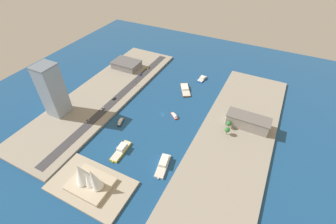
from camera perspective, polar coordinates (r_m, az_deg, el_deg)
The scene contains 22 objects.
ground_plane at distance 258.94m, azimuth -1.31°, elevation -0.40°, with size 440.00×440.00×0.00m, color navy.
quay_west at distance 241.17m, azimuth 15.91°, elevation -5.74°, with size 70.00×240.00×2.45m, color gray.
quay_east at distance 296.60m, azimuth -15.22°, elevation 4.33°, with size 70.00×240.00×2.45m, color gray.
peninsula_point at distance 208.34m, azimuth -18.01°, elevation -16.51°, with size 66.78×39.84×2.00m, color #A89E89.
road_strip at distance 283.97m, azimuth -11.95°, elevation 3.48°, with size 9.85×228.00×0.15m, color #38383D.
catamaran_blue at distance 316.89m, azimuth 8.22°, elevation 7.98°, with size 8.49×17.65×3.62m.
patrol_launch_navy at distance 251.96m, azimuth -11.36°, elevation -2.30°, with size 6.32×13.22×4.00m.
barge_flat_brown at distance 294.26m, azimuth 4.17°, elevation 5.51°, with size 22.55×29.10×3.37m.
tugboat_red at distance 254.62m, azimuth 1.56°, elevation -0.90°, with size 11.09×9.93×3.27m.
ferry_yellow_fast at distance 223.95m, azimuth -11.22°, elevation -8.95°, with size 8.26×27.27×5.66m.
ferry_white_commuter at distance 209.69m, azimuth -1.16°, elevation -12.42°, with size 12.34×27.17×5.49m.
warehouse_low_gray at distance 339.14m, azimuth -9.99°, elevation 11.23°, with size 36.82×26.17×9.06m.
tower_tall_glass at distance 267.35m, azimuth -26.12°, elevation 4.74°, with size 19.24×20.09×56.85m.
carpark_squat_concrete at distance 249.39m, azimuth 18.70°, elevation -2.21°, with size 42.51×16.42×12.70m.
suv_black at distance 281.71m, azimuth -12.87°, elevation 3.19°, with size 1.96×4.82×1.44m.
hatchback_blue at distance 320.49m, azimuth -6.68°, elevation 8.97°, with size 1.94×4.93×1.53m.
taxi_yellow_cab at distance 334.86m, azimuth -4.76°, elevation 10.59°, with size 2.07×4.90×1.44m.
van_white at distance 269.95m, azimuth -15.56°, elevation 0.77°, with size 2.07×4.80×1.50m.
sedan_silver at distance 258.99m, azimuth -18.85°, elevation -2.05°, with size 1.97×4.92×1.49m.
traffic_light_waterfront at distance 297.44m, azimuth -7.70°, elevation 6.93°, with size 0.36×0.36×6.50m.
opera_landmark at distance 201.72m, azimuth -18.82°, elevation -14.91°, with size 33.85×26.31×22.65m.
park_tree_cluster at distance 239.14m, azimuth 14.28°, elevation -3.44°, with size 6.04×14.63×8.44m.
Camera 1 is at (-92.93, 172.50, 169.28)m, focal length 25.30 mm.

